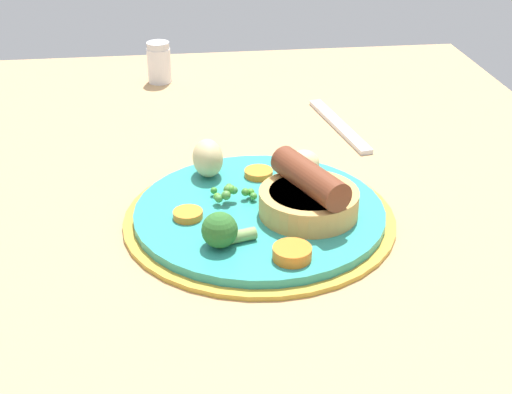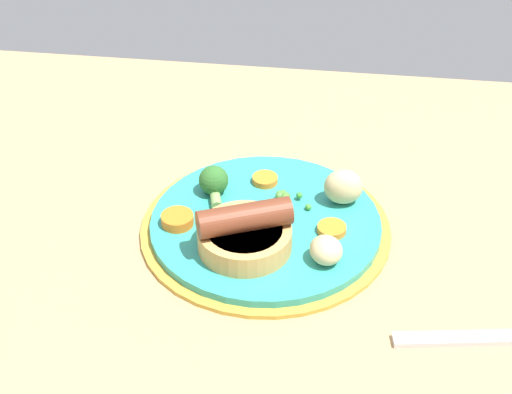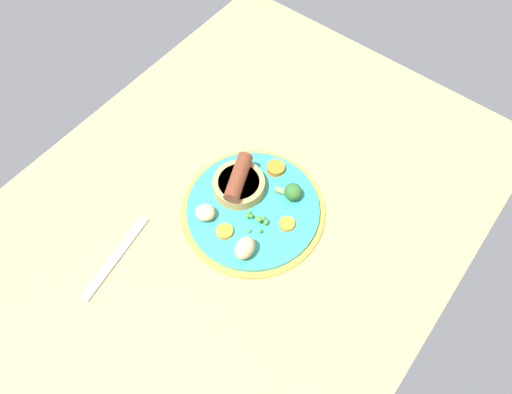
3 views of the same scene
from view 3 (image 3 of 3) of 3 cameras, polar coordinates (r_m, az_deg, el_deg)
name	(u,v)px [view 3 (image 3 of 3)]	position (r cm, az deg, el deg)	size (l,w,h in cm)	color
dining_table	(233,219)	(88.51, -2.90, -2.80)	(110.00, 80.00, 3.00)	tan
dinner_plate	(253,209)	(87.09, -0.38, -1.52)	(27.60, 27.60, 1.40)	#B79333
sausage_pudding	(239,183)	(86.79, -2.17, 1.80)	(10.17, 9.91, 5.48)	tan
pea_pile	(258,220)	(84.02, 0.23, -2.83)	(4.15, 4.70, 1.88)	#478D3D
broccoli_floret_near	(292,192)	(86.42, 4.53, 0.65)	(3.38, 5.24, 3.38)	#2D6628
potato_chunk_1	(205,213)	(84.70, -6.35, -1.94)	(3.70, 3.34, 2.88)	#CCB77F
potato_chunk_2	(245,248)	(80.45, -1.40, -6.37)	(4.36, 3.29, 4.18)	#CCB77F
carrot_slice_0	(287,224)	(84.52, 3.89, -3.35)	(2.94, 2.94, 0.74)	orange
carrot_slice_1	(276,168)	(90.32, 2.49, 3.68)	(3.54, 3.54, 1.17)	orange
carrot_slice_3	(225,231)	(83.87, -3.93, -4.27)	(3.13, 3.13, 0.72)	orange
fork	(116,257)	(87.01, -17.09, -7.16)	(18.00, 1.60, 0.60)	silver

